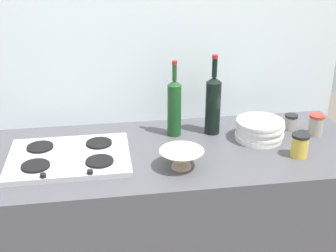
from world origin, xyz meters
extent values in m
cube|color=#4C4C51|center=(0.00, 0.00, 0.45)|extent=(1.80, 0.70, 0.90)
cube|color=silver|center=(0.00, 0.38, 1.25)|extent=(1.90, 0.06, 2.51)
cube|color=#B2B2B7|center=(-0.44, -0.02, 0.91)|extent=(0.52, 0.39, 0.02)
cylinder|color=black|center=(-0.57, -0.11, 0.93)|extent=(0.12, 0.12, 0.01)
cylinder|color=black|center=(-0.31, -0.11, 0.93)|extent=(0.12, 0.12, 0.01)
cylinder|color=black|center=(-0.57, 0.06, 0.93)|extent=(0.12, 0.12, 0.01)
cylinder|color=black|center=(-0.31, 0.06, 0.93)|extent=(0.12, 0.12, 0.01)
cylinder|color=black|center=(-0.53, -0.20, 0.93)|extent=(0.02, 0.02, 0.02)
cylinder|color=black|center=(-0.34, -0.20, 0.93)|extent=(0.02, 0.02, 0.02)
cylinder|color=white|center=(0.44, 0.05, 0.91)|extent=(0.22, 0.22, 0.01)
cylinder|color=white|center=(0.44, 0.05, 0.92)|extent=(0.22, 0.22, 0.01)
cylinder|color=white|center=(0.45, 0.05, 0.93)|extent=(0.22, 0.22, 0.01)
cylinder|color=white|center=(0.45, 0.06, 0.94)|extent=(0.22, 0.22, 0.01)
cylinder|color=white|center=(0.45, 0.05, 0.95)|extent=(0.22, 0.22, 0.01)
cylinder|color=white|center=(0.45, 0.05, 0.97)|extent=(0.22, 0.22, 0.01)
cylinder|color=white|center=(0.44, 0.06, 0.98)|extent=(0.22, 0.22, 0.01)
cylinder|color=white|center=(0.44, 0.05, 0.99)|extent=(0.22, 0.22, 0.01)
cylinder|color=#19471E|center=(0.06, 0.16, 1.03)|extent=(0.07, 0.07, 0.25)
cone|color=#19471E|center=(0.06, 0.16, 1.16)|extent=(0.07, 0.07, 0.02)
cylinder|color=#19471E|center=(0.06, 0.16, 1.21)|extent=(0.02, 0.02, 0.08)
cylinder|color=#B21E1E|center=(0.06, 0.16, 1.26)|extent=(0.02, 0.02, 0.02)
cylinder|color=black|center=(0.24, 0.16, 1.03)|extent=(0.07, 0.07, 0.26)
cone|color=black|center=(0.24, 0.16, 1.17)|extent=(0.07, 0.07, 0.03)
cylinder|color=black|center=(0.24, 0.16, 1.23)|extent=(0.02, 0.02, 0.09)
cylinder|color=#B21E1E|center=(0.24, 0.16, 1.28)|extent=(0.03, 0.03, 0.02)
cylinder|color=beige|center=(0.03, -0.17, 0.91)|extent=(0.08, 0.08, 0.01)
cone|color=beige|center=(0.03, -0.17, 0.94)|extent=(0.19, 0.19, 0.07)
cylinder|color=#9E998C|center=(0.64, 0.14, 0.93)|extent=(0.06, 0.06, 0.07)
cylinder|color=black|center=(0.64, 0.14, 0.97)|extent=(0.06, 0.06, 0.01)
cylinder|color=gold|center=(0.56, -0.14, 0.95)|extent=(0.07, 0.07, 0.09)
cylinder|color=black|center=(0.56, -0.14, 1.00)|extent=(0.08, 0.08, 0.01)
cylinder|color=#9E998C|center=(0.73, 0.06, 0.95)|extent=(0.07, 0.07, 0.09)
cylinder|color=red|center=(0.73, 0.06, 1.00)|extent=(0.07, 0.07, 0.01)
camera|label=1|loc=(-0.28, -1.79, 1.82)|focal=47.97mm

